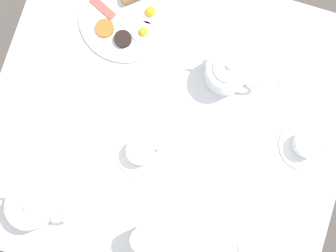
# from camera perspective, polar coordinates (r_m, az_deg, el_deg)

# --- Properties ---
(ground_plane) EXTENTS (8.00, 8.00, 0.00)m
(ground_plane) POSITION_cam_1_polar(r_m,az_deg,el_deg) (2.11, 0.00, -2.37)
(ground_plane) COLOR #4C4742
(table) EXTENTS (0.96, 1.05, 0.74)m
(table) POSITION_cam_1_polar(r_m,az_deg,el_deg) (1.44, 0.00, -0.42)
(table) COLOR silver
(table) RESTS_ON ground_plane
(breakfast_plate) EXTENTS (0.28, 0.28, 0.04)m
(breakfast_plate) POSITION_cam_1_polar(r_m,az_deg,el_deg) (1.44, -4.91, 13.27)
(breakfast_plate) COLOR white
(breakfast_plate) RESTS_ON table
(teapot_near) EXTENTS (0.12, 0.22, 0.13)m
(teapot_near) POSITION_cam_1_polar(r_m,az_deg,el_deg) (1.35, 7.23, 6.60)
(teapot_near) COLOR white
(teapot_near) RESTS_ON table
(teapot_far) EXTENTS (0.12, 0.22, 0.13)m
(teapot_far) POSITION_cam_1_polar(r_m,az_deg,el_deg) (1.36, -16.10, -9.34)
(teapot_far) COLOR white
(teapot_far) RESTS_ON table
(teacup_with_saucer_left) EXTENTS (0.15, 0.15, 0.06)m
(teacup_with_saucer_left) POSITION_cam_1_polar(r_m,az_deg,el_deg) (1.34, -3.29, -3.10)
(teacup_with_saucer_left) COLOR white
(teacup_with_saucer_left) RESTS_ON table
(teacup_with_saucer_right) EXTENTS (0.15, 0.15, 0.06)m
(teacup_with_saucer_right) POSITION_cam_1_polar(r_m,az_deg,el_deg) (1.40, 16.62, -2.16)
(teacup_with_saucer_right) COLOR white
(teacup_with_saucer_right) RESTS_ON table
(water_glass_tall) EXTENTS (0.07, 0.07, 0.13)m
(water_glass_tall) POSITION_cam_1_polar(r_m,az_deg,el_deg) (1.31, -2.96, -13.41)
(water_glass_tall) COLOR white
(water_glass_tall) RESTS_ON table
(fork_by_plate) EXTENTS (0.07, 0.16, 0.00)m
(fork_by_plate) POSITION_cam_1_polar(r_m,az_deg,el_deg) (1.45, 16.55, 5.14)
(fork_by_plate) COLOR silver
(fork_by_plate) RESTS_ON table
(knife_by_plate) EXTENTS (0.21, 0.05, 0.00)m
(knife_by_plate) POSITION_cam_1_polar(r_m,az_deg,el_deg) (1.41, -14.31, 1.49)
(knife_by_plate) COLOR silver
(knife_by_plate) RESTS_ON table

